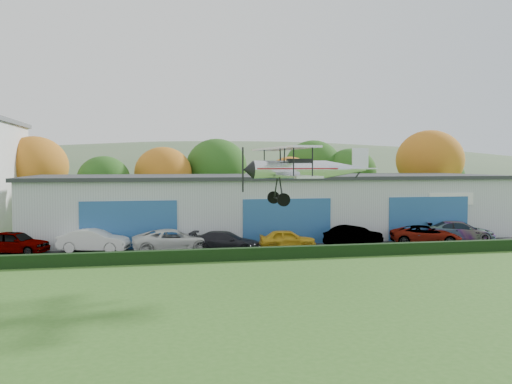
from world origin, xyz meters
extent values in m
plane|color=#356520|center=(0.00, 0.00, 0.00)|extent=(300.00, 300.00, 0.00)
cube|color=black|center=(3.00, 21.00, 0.03)|extent=(48.00, 9.00, 0.05)
cube|color=black|center=(3.00, 16.20, 0.40)|extent=(46.00, 0.60, 0.80)
cube|color=#B2B7BC|center=(5.00, 28.00, 2.50)|extent=(40.00, 12.00, 5.00)
cube|color=#2D3033|center=(5.00, 28.00, 5.15)|extent=(40.60, 12.60, 0.30)
cube|color=#285A99|center=(-7.00, 21.95, 1.80)|extent=(7.00, 0.12, 3.60)
cube|color=#285A99|center=(5.00, 21.95, 1.80)|extent=(7.00, 0.12, 3.60)
cube|color=#285A99|center=(17.00, 21.95, 1.80)|extent=(7.00, 0.12, 3.60)
cylinder|color=#3D2614|center=(-17.00, 40.00, 1.57)|extent=(0.36, 0.36, 3.15)
ellipsoid|color=#985412|center=(-17.00, 40.00, 6.03)|extent=(6.84, 6.84, 6.16)
cylinder|color=#3D2614|center=(-10.00, 38.00, 1.22)|extent=(0.36, 0.36, 2.45)
ellipsoid|color=#1E4C14|center=(-10.00, 38.00, 4.69)|extent=(5.32, 5.32, 4.79)
cylinder|color=#3D2614|center=(-4.00, 40.00, 1.40)|extent=(0.36, 0.36, 2.80)
ellipsoid|color=#985412|center=(-4.00, 40.00, 5.36)|extent=(6.08, 6.08, 5.47)
cylinder|color=#3D2614|center=(2.00, 42.00, 1.57)|extent=(0.36, 0.36, 3.15)
ellipsoid|color=#1E4C14|center=(2.00, 42.00, 6.03)|extent=(6.84, 6.84, 6.16)
cylinder|color=#3D2614|center=(10.00, 40.00, 1.22)|extent=(0.36, 0.36, 2.45)
ellipsoid|color=#985412|center=(10.00, 40.00, 4.69)|extent=(5.32, 5.32, 4.79)
cylinder|color=#3D2614|center=(18.00, 42.00, 1.40)|extent=(0.36, 0.36, 2.80)
ellipsoid|color=#1E4C14|center=(18.00, 42.00, 5.36)|extent=(6.08, 6.08, 5.47)
cylinder|color=#3D2614|center=(26.00, 38.00, 1.75)|extent=(0.36, 0.36, 3.50)
ellipsoid|color=#985412|center=(26.00, 38.00, 6.70)|extent=(7.60, 7.60, 6.84)
cylinder|color=#3D2614|center=(30.00, 42.00, 1.22)|extent=(0.36, 0.36, 2.45)
ellipsoid|color=#1E4C14|center=(30.00, 42.00, 4.69)|extent=(5.32, 5.32, 4.79)
cylinder|color=#3D2614|center=(14.00, 44.00, 1.57)|extent=(0.36, 0.36, 3.15)
ellipsoid|color=#1E4C14|center=(14.00, 44.00, 6.03)|extent=(6.84, 6.84, 6.16)
ellipsoid|color=#4C6642|center=(20.00, 140.00, -15.40)|extent=(320.00, 196.00, 56.00)
ellipsoid|color=#4C6642|center=(90.00, 140.00, -9.90)|extent=(240.00, 126.00, 36.00)
imported|color=gray|center=(-14.74, 21.62, 0.84)|extent=(5.02, 3.43, 1.59)
imported|color=silver|center=(-9.40, 21.22, 0.86)|extent=(5.21, 2.90, 1.63)
imported|color=silver|center=(-3.83, 20.10, 0.86)|extent=(6.03, 3.19, 1.62)
imported|color=black|center=(-0.20, 19.35, 0.78)|extent=(5.39, 3.54, 1.45)
imported|color=gold|center=(4.45, 19.79, 0.76)|extent=(4.37, 2.19, 1.43)
imported|color=gray|center=(9.71, 20.02, 0.84)|extent=(5.06, 3.41, 1.58)
imported|color=gray|center=(15.46, 19.63, 0.79)|extent=(5.79, 3.82, 1.48)
imported|color=gray|center=(19.34, 21.10, 0.83)|extent=(5.81, 3.97, 1.56)
cylinder|color=silver|center=(1.87, 9.50, 6.03)|extent=(4.09, 1.14, 0.96)
cone|color=silver|center=(5.07, 9.63, 6.03)|extent=(2.39, 1.06, 0.96)
cone|color=black|center=(-0.43, 9.40, 6.03)|extent=(0.57, 0.98, 0.96)
cube|color=#AD1219|center=(2.19, 9.51, 6.08)|extent=(4.52, 1.18, 0.06)
cube|color=black|center=(2.40, 9.52, 6.48)|extent=(1.31, 0.70, 0.27)
cube|color=silver|center=(1.65, 9.49, 5.71)|extent=(1.67, 7.73, 0.11)
cube|color=silver|center=(1.44, 9.48, 7.15)|extent=(1.79, 8.17, 0.11)
cylinder|color=black|center=(1.29, 6.69, 6.43)|extent=(0.07, 0.07, 1.39)
cylinder|color=black|center=(2.25, 6.74, 6.43)|extent=(0.07, 0.07, 1.39)
cylinder|color=black|center=(1.05, 12.24, 6.43)|extent=(0.07, 0.07, 1.39)
cylinder|color=black|center=(2.01, 12.28, 6.43)|extent=(0.07, 0.07, 1.39)
cylinder|color=black|center=(1.46, 9.10, 6.77)|extent=(0.07, 0.23, 0.80)
cylinder|color=black|center=(1.42, 9.85, 6.77)|extent=(0.07, 0.23, 0.80)
cylinder|color=black|center=(1.25, 9.01, 5.12)|extent=(0.11, 0.74, 1.31)
cylinder|color=black|center=(1.21, 9.92, 5.12)|extent=(0.11, 0.74, 1.31)
cylinder|color=black|center=(1.23, 9.47, 4.48)|extent=(0.16, 2.03, 0.07)
cylinder|color=black|center=(1.27, 8.51, 4.48)|extent=(0.69, 0.18, 0.68)
cylinder|color=black|center=(1.19, 10.43, 4.48)|extent=(0.69, 0.18, 0.68)
cylinder|color=black|center=(5.81, 9.67, 5.76)|extent=(0.39, 0.08, 0.45)
cube|color=silver|center=(5.81, 9.67, 6.08)|extent=(1.08, 2.81, 0.06)
cube|color=silver|center=(5.92, 9.67, 6.61)|extent=(0.96, 0.11, 1.17)
cube|color=black|center=(-0.71, 9.38, 6.03)|extent=(0.07, 0.13, 2.35)
camera|label=1|loc=(-5.56, -18.27, 6.39)|focal=37.69mm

